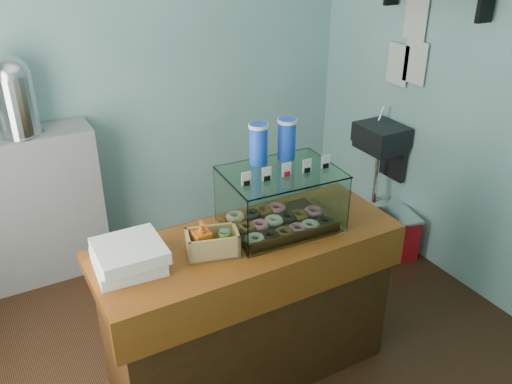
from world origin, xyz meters
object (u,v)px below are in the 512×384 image
display_case (278,196)px  red_cooler (388,236)px  counter (249,307)px  coffee_urn (14,95)px

display_case → red_cooler: display_case is taller
counter → display_case: (0.21, 0.06, 0.61)m
counter → display_case: display_case is taller
red_cooler → counter: bearing=-147.7°
counter → coffee_urn: size_ratio=3.10×
display_case → coffee_urn: bearing=128.3°
counter → coffee_urn: (-0.83, 1.56, 0.91)m
counter → red_cooler: 1.62m
counter → coffee_urn: 1.99m
display_case → red_cooler: (1.30, 0.46, -0.89)m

